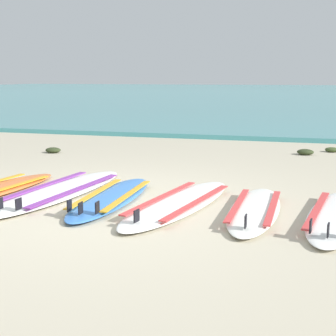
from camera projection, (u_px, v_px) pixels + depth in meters
The scene contains 9 objects.
ground_plane at pixel (105, 207), 5.19m from camera, with size 80.00×80.00×0.00m, color #B7AD93.
sea at pixel (286, 92), 39.04m from camera, with size 80.00×60.00×0.10m, color teal.
surfboard_1 at pixel (59, 191), 5.76m from camera, with size 0.91×2.61×0.18m.
surfboard_2 at pixel (111, 197), 5.46m from camera, with size 0.57×2.08×0.18m.
surfboard_3 at pixel (179, 203), 5.23m from camera, with size 0.97×2.37×0.18m.
surfboard_4 at pixel (255, 209), 4.97m from camera, with size 0.48×1.91×0.18m.
seaweed_clump_near_shoreline at pixel (53, 150), 8.85m from camera, with size 0.27×0.22×0.10m, color #2D381E.
seaweed_clump_mid_sand at pixel (332, 150), 8.93m from camera, with size 0.24×0.20×0.09m, color #384723.
seaweed_clump_by_the_boards at pixel (305, 152), 8.62m from camera, with size 0.28×0.23×0.10m, color #2D381E.
Camera 1 is at (2.01, -4.66, 1.34)m, focal length 53.87 mm.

